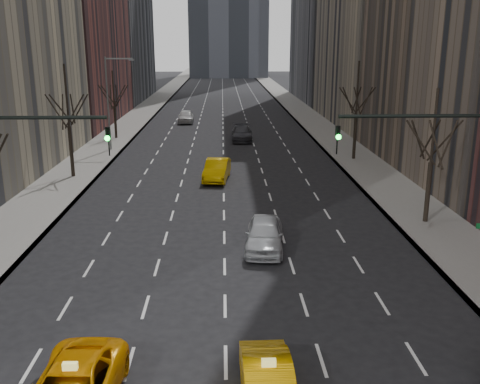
{
  "coord_description": "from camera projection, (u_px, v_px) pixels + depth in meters",
  "views": [
    {
      "loc": [
        -0.03,
        -7.84,
        10.39
      ],
      "look_at": [
        0.77,
        16.81,
        3.5
      ],
      "focal_mm": 40.0,
      "sensor_mm": 36.0,
      "label": 1
    }
  ],
  "objects": [
    {
      "name": "sidewalk_left",
      "position": [
        138.0,
        117.0,
        77.32
      ],
      "size": [
        4.5,
        320.0,
        0.15
      ],
      "primitive_type": "cube",
      "color": "slate",
      "rests_on": "ground"
    },
    {
      "name": "sidewalk_right",
      "position": [
        307.0,
        116.0,
        78.09
      ],
      "size": [
        4.5,
        320.0,
        0.15
      ],
      "primitive_type": "cube",
      "color": "slate",
      "rests_on": "ground"
    },
    {
      "name": "tree_lw_c",
      "position": [
        69.0,
        128.0,
        41.61
      ],
      "size": [
        3.36,
        3.5,
        8.74
      ],
      "color": "black",
      "rests_on": "ground"
    },
    {
      "name": "tree_lw_d",
      "position": [
        114.0,
        107.0,
        59.07
      ],
      "size": [
        3.36,
        3.5,
        7.36
      ],
      "color": "black",
      "rests_on": "ground"
    },
    {
      "name": "tree_rw_b",
      "position": [
        431.0,
        163.0,
        30.9
      ],
      "size": [
        3.36,
        3.5,
        7.82
      ],
      "color": "black",
      "rests_on": "ground"
    },
    {
      "name": "tree_rw_c",
      "position": [
        356.0,
        116.0,
        48.14
      ],
      "size": [
        3.36,
        3.5,
        8.74
      ],
      "color": "black",
      "rests_on": "ground"
    },
    {
      "name": "traffic_mast_right",
      "position": [
        459.0,
        174.0,
        20.7
      ],
      "size": [
        6.69,
        0.39,
        8.0
      ],
      "color": "black",
      "rests_on": "ground"
    },
    {
      "name": "streetlight_far",
      "position": [
        111.0,
        94.0,
        51.81
      ],
      "size": [
        2.83,
        0.22,
        9.0
      ],
      "color": "slate",
      "rests_on": "ground"
    },
    {
      "name": "silver_sedan_ahead",
      "position": [
        265.0,
        234.0,
        27.72
      ],
      "size": [
        2.4,
        4.94,
        1.62
      ],
      "primitive_type": "imported",
      "rotation": [
        0.0,
        0.0,
        -0.1
      ],
      "color": "#ADB1B6",
      "rests_on": "ground"
    },
    {
      "name": "far_taxi",
      "position": [
        217.0,
        170.0,
        41.88
      ],
      "size": [
        2.29,
        5.09,
        1.62
      ],
      "primitive_type": "imported",
      "rotation": [
        0.0,
        0.0,
        -0.12
      ],
      "color": "#D5A004",
      "rests_on": "ground"
    },
    {
      "name": "far_suv_grey",
      "position": [
        242.0,
        133.0,
        58.89
      ],
      "size": [
        2.36,
        5.58,
        1.61
      ],
      "primitive_type": "imported",
      "rotation": [
        0.0,
        0.0,
        -0.02
      ],
      "color": "#2D2D32",
      "rests_on": "ground"
    },
    {
      "name": "far_car_white",
      "position": [
        186.0,
        116.0,
        72.06
      ],
      "size": [
        2.09,
        4.98,
        1.68
      ],
      "primitive_type": "imported",
      "rotation": [
        0.0,
        0.0,
        0.02
      ],
      "color": "silver",
      "rests_on": "ground"
    }
  ]
}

